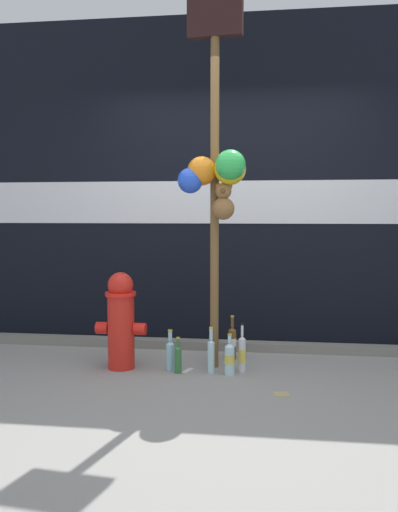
{
  "coord_description": "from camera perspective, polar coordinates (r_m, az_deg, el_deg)",
  "views": [
    {
      "loc": [
        0.34,
        -3.69,
        1.27
      ],
      "look_at": [
        -0.21,
        0.53,
        0.92
      ],
      "focal_mm": 36.64,
      "sensor_mm": 36.0,
      "label": 1
    }
  ],
  "objects": [
    {
      "name": "bottle_4",
      "position": [
        4.31,
        -3.16,
        -10.6
      ],
      "size": [
        0.07,
        0.07,
        0.33
      ],
      "color": "#93CCE0",
      "rests_on": "ground_plane"
    },
    {
      "name": "litter_2",
      "position": [
        4.94,
        5.64,
        -10.19
      ],
      "size": [
        0.07,
        0.15,
        0.01
      ],
      "primitive_type": "cube",
      "rotation": [
        0.0,
        0.0,
        1.47
      ],
      "color": "#8C99B2",
      "rests_on": "ground_plane"
    },
    {
      "name": "bottle_1",
      "position": [
        4.18,
        3.35,
        -11.08
      ],
      "size": [
        0.08,
        0.08,
        0.33
      ],
      "color": "#B2DBEA",
      "rests_on": "ground_plane"
    },
    {
      "name": "ground_plane",
      "position": [
        3.91,
        2.06,
        -14.23
      ],
      "size": [
        14.0,
        14.0,
        0.0
      ],
      "primitive_type": "plane",
      "color": "gray"
    },
    {
      "name": "fire_hydrant",
      "position": [
        4.34,
        -8.52,
        -6.92
      ],
      "size": [
        0.41,
        0.25,
        0.79
      ],
      "color": "red",
      "rests_on": "ground_plane"
    },
    {
      "name": "memorial_post",
      "position": [
        4.19,
        1.94,
        11.12
      ],
      "size": [
        0.54,
        0.34,
        3.01
      ],
      "color": "brown",
      "rests_on": "ground_plane"
    },
    {
      "name": "bottle_5",
      "position": [
        4.62,
        3.65,
        -9.33
      ],
      "size": [
        0.07,
        0.07,
        0.38
      ],
      "color": "brown",
      "rests_on": "ground_plane"
    },
    {
      "name": "building_wall",
      "position": [
        5.28,
        3.67,
        8.2
      ],
      "size": [
        10.0,
        0.21,
        3.19
      ],
      "color": "black",
      "rests_on": "ground_plane"
    },
    {
      "name": "bottle_6",
      "position": [
        4.26,
        4.72,
        -10.59
      ],
      "size": [
        0.06,
        0.06,
        0.39
      ],
      "color": "silver",
      "rests_on": "ground_plane"
    },
    {
      "name": "curb_strip",
      "position": [
        4.93,
        3.23,
        -9.76
      ],
      "size": [
        8.0,
        0.12,
        0.08
      ],
      "primitive_type": "cube",
      "color": "slate",
      "rests_on": "ground_plane"
    },
    {
      "name": "bottle_0",
      "position": [
        4.23,
        -2.3,
        -11.08
      ],
      "size": [
        0.06,
        0.06,
        0.29
      ],
      "color": "#337038",
      "rests_on": "ground_plane"
    },
    {
      "name": "litter_3",
      "position": [
        4.32,
        -1.26,
        -12.37
      ],
      "size": [
        0.09,
        0.15,
        0.01
      ],
      "primitive_type": "cube",
      "rotation": [
        0.0,
        0.0,
        1.23
      ],
      "color": "silver",
      "rests_on": "ground_plane"
    },
    {
      "name": "litter_1",
      "position": [
        3.84,
        9.0,
        -14.65
      ],
      "size": [
        0.12,
        0.12,
        0.01
      ],
      "primitive_type": "cube",
      "rotation": [
        0.0,
        0.0,
        1.76
      ],
      "color": "tan",
      "rests_on": "ground_plane"
    },
    {
      "name": "bottle_3",
      "position": [
        4.54,
        1.65,
        -9.96
      ],
      "size": [
        0.06,
        0.06,
        0.33
      ],
      "color": "#B2DBEA",
      "rests_on": "ground_plane"
    },
    {
      "name": "bottle_2",
      "position": [
        4.23,
        1.32,
        -10.67
      ],
      "size": [
        0.06,
        0.06,
        0.37
      ],
      "color": "#B2DBEA",
      "rests_on": "ground_plane"
    }
  ]
}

